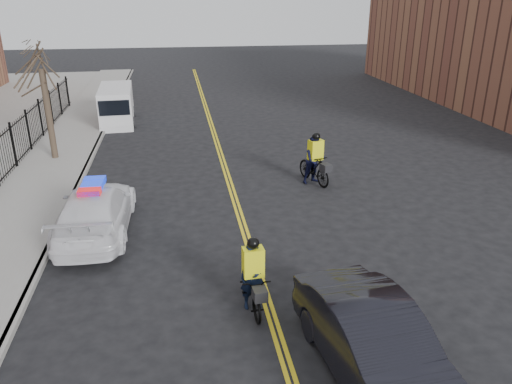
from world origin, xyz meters
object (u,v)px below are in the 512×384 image
object	(u,v)px
cyclist_near	(253,284)
cyclist_far	(315,163)
dark_sedan	(375,346)
cargo_van	(117,106)
police_cruiser	(95,211)

from	to	relation	value
cyclist_near	cyclist_far	size ratio (longest dim) A/B	0.92
dark_sedan	cargo_van	bearing A→B (deg)	100.49
police_cruiser	dark_sedan	size ratio (longest dim) A/B	1.09
dark_sedan	cargo_van	world-z (taller)	cargo_van
police_cruiser	cyclist_far	world-z (taller)	cyclist_far
police_cruiser	cargo_van	bearing A→B (deg)	-85.98
police_cruiser	cargo_van	size ratio (longest dim) A/B	1.05
cyclist_far	cyclist_near	bearing A→B (deg)	-133.88
dark_sedan	cargo_van	xyz separation A→B (m)	(-7.02, 22.41, 0.21)
cargo_van	cyclist_far	size ratio (longest dim) A/B	2.34
cargo_van	dark_sedan	bearing A→B (deg)	-75.83
cyclist_near	cargo_van	bearing A→B (deg)	100.23
police_cruiser	cargo_van	xyz separation A→B (m)	(-0.71, 14.74, 0.24)
cargo_van	cyclist_near	size ratio (longest dim) A/B	2.55
police_cruiser	cargo_van	distance (m)	14.76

